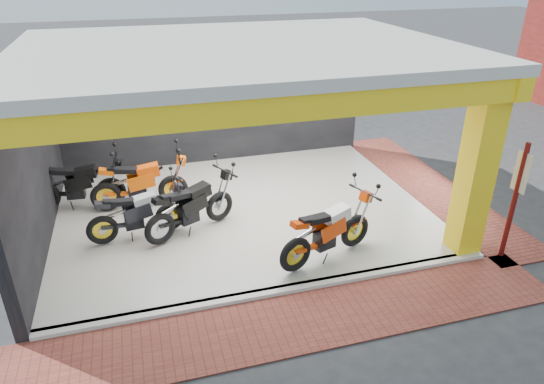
# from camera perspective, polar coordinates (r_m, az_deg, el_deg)

# --- Properties ---
(ground) EXTENTS (80.00, 80.00, 0.00)m
(ground) POSITION_cam_1_polar(r_m,az_deg,el_deg) (9.33, -0.66, -8.07)
(ground) COLOR #2D2D30
(ground) RESTS_ON ground
(showroom_floor) EXTENTS (8.00, 6.00, 0.10)m
(showroom_floor) POSITION_cam_1_polar(r_m,az_deg,el_deg) (10.97, -3.46, -2.17)
(showroom_floor) COLOR silver
(showroom_floor) RESTS_ON ground
(showroom_ceiling) EXTENTS (8.40, 6.40, 0.20)m
(showroom_ceiling) POSITION_cam_1_polar(r_m,az_deg,el_deg) (9.79, -4.04, 16.42)
(showroom_ceiling) COLOR beige
(showroom_ceiling) RESTS_ON corner_column
(back_wall) EXTENTS (8.20, 0.20, 3.50)m
(back_wall) POSITION_cam_1_polar(r_m,az_deg,el_deg) (13.17, -6.76, 10.61)
(back_wall) COLOR black
(back_wall) RESTS_ON ground
(left_wall) EXTENTS (0.20, 6.20, 3.50)m
(left_wall) POSITION_cam_1_polar(r_m,az_deg,el_deg) (10.27, -26.65, 3.37)
(left_wall) COLOR black
(left_wall) RESTS_ON ground
(corner_column) EXTENTS (0.50, 0.50, 3.50)m
(corner_column) POSITION_cam_1_polar(r_m,az_deg,el_deg) (9.52, 22.94, 2.42)
(corner_column) COLOR yellow
(corner_column) RESTS_ON ground
(header_beam_front) EXTENTS (8.40, 0.30, 0.40)m
(header_beam_front) POSITION_cam_1_polar(r_m,az_deg,el_deg) (7.03, 1.43, 10.02)
(header_beam_front) COLOR yellow
(header_beam_front) RESTS_ON corner_column
(header_beam_right) EXTENTS (0.30, 6.40, 0.40)m
(header_beam_right) POSITION_cam_1_polar(r_m,az_deg,el_deg) (11.37, 16.85, 15.25)
(header_beam_right) COLOR yellow
(header_beam_right) RESTS_ON corner_column
(floor_kerb) EXTENTS (8.00, 0.20, 0.10)m
(floor_kerb) POSITION_cam_1_polar(r_m,az_deg,el_deg) (8.51, 1.22, -11.52)
(floor_kerb) COLOR silver
(floor_kerb) RESTS_ON ground
(paver_front) EXTENTS (9.00, 1.40, 0.03)m
(paver_front) POSITION_cam_1_polar(r_m,az_deg,el_deg) (7.97, 2.94, -15.01)
(paver_front) COLOR brown
(paver_front) RESTS_ON ground
(paver_right) EXTENTS (1.40, 7.00, 0.03)m
(paver_right) POSITION_cam_1_polar(r_m,az_deg,el_deg) (12.78, 18.00, 0.64)
(paver_right) COLOR brown
(paver_right) RESTS_ON ground
(signpost) EXTENTS (0.09, 0.33, 2.33)m
(signpost) POSITION_cam_1_polar(r_m,az_deg,el_deg) (9.86, 26.70, -0.57)
(signpost) COLOR #60100E
(signpost) RESTS_ON ground
(moto_hero) EXTENTS (2.38, 1.50, 1.36)m
(moto_hero) POSITION_cam_1_polar(r_m,az_deg,el_deg) (9.36, 9.86, -2.79)
(moto_hero) COLOR #E33D09
(moto_hero) RESTS_ON showroom_floor
(moto_row_a) EXTENTS (2.13, 1.02, 1.25)m
(moto_row_a) POSITION_cam_1_polar(r_m,az_deg,el_deg) (10.00, -12.08, -1.38)
(moto_row_a) COLOR black
(moto_row_a) RESTS_ON showroom_floor
(moto_row_b) EXTENTS (2.34, 1.68, 1.34)m
(moto_row_b) POSITION_cam_1_polar(r_m,az_deg,el_deg) (10.19, -6.30, -0.07)
(moto_row_b) COLOR black
(moto_row_b) RESTS_ON showroom_floor
(moto_row_c) EXTENTS (2.26, 0.86, 1.37)m
(moto_row_c) POSITION_cam_1_polar(r_m,az_deg,el_deg) (11.09, -11.69, 1.87)
(moto_row_c) COLOR #FF600A
(moto_row_c) RESTS_ON showroom_floor
(moto_row_d) EXTENTS (2.24, 1.00, 1.33)m
(moto_row_d) POSITION_cam_1_polar(r_m,az_deg,el_deg) (11.39, -18.59, 1.54)
(moto_row_d) COLOR black
(moto_row_d) RESTS_ON showroom_floor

